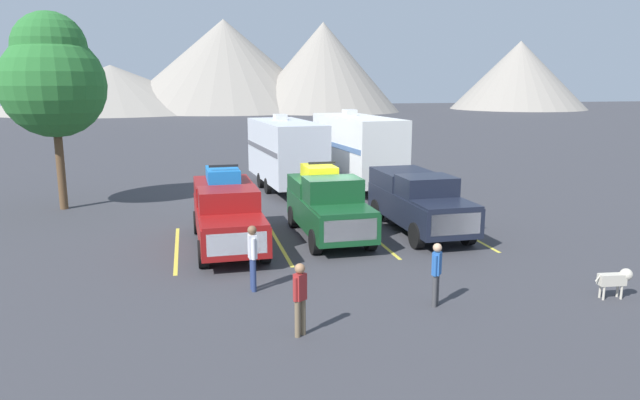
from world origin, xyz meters
name	(u,v)px	position (x,y,z in m)	size (l,w,h in m)	color
ground_plane	(323,235)	(0.00, 0.00, 0.00)	(240.00, 240.00, 0.00)	#38383D
pickup_truck_a	(227,211)	(-3.36, -0.44, 1.16)	(2.19, 5.91, 2.58)	maroon
pickup_truck_b	(327,204)	(0.14, -0.15, 1.17)	(2.17, 5.28, 2.54)	#144723
pickup_truck_c	(418,200)	(3.51, -0.12, 1.15)	(2.19, 5.73, 2.13)	black
lot_stripe_a	(177,249)	(-5.03, -0.58, 0.00)	(0.12, 5.50, 0.01)	gold
lot_stripe_b	(278,242)	(-1.68, -0.58, 0.00)	(0.12, 5.50, 0.01)	gold
lot_stripe_c	(373,237)	(1.68, -0.58, 0.00)	(0.12, 5.50, 0.01)	gold
lot_stripe_d	(461,231)	(5.03, -0.58, 0.00)	(0.12, 5.50, 0.01)	gold
camper_trailer_a	(286,151)	(0.24, 9.21, 1.96)	(3.07, 8.19, 3.72)	silver
camper_trailer_b	(357,148)	(3.85, 8.85, 2.07)	(3.05, 8.61, 3.93)	white
person_a	(300,295)	(-2.34, -7.97, 0.93)	(0.31, 0.29, 1.62)	#726047
person_b	(253,253)	(-3.01, -4.98, 1.00)	(0.24, 0.38, 1.74)	navy
person_c	(437,270)	(1.18, -7.02, 0.91)	(0.29, 0.29, 1.57)	#3F3F42
dog	(617,278)	(5.81, -7.56, 0.52)	(0.97, 0.35, 0.77)	beige
tree_a	(52,77)	(-9.82, 6.78, 5.55)	(4.25, 4.25, 8.17)	brown
mountain_ridge	(187,74)	(-4.15, 89.88, 6.74)	(156.97, 49.46, 16.76)	gray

